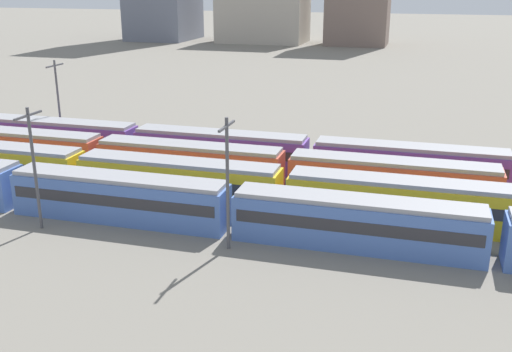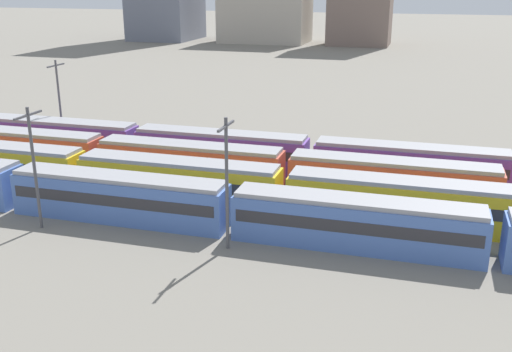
{
  "view_description": "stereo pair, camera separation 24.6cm",
  "coord_description": "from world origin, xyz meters",
  "px_view_note": "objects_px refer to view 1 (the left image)",
  "views": [
    {
      "loc": [
        30.67,
        -40.07,
        18.58
      ],
      "look_at": [
        17.05,
        7.8,
        2.04
      ],
      "focal_mm": 41.88,
      "sensor_mm": 36.0,
      "label": 1
    },
    {
      "loc": [
        30.91,
        -40.0,
        18.58
      ],
      "look_at": [
        17.05,
        7.8,
        2.04
      ],
      "focal_mm": 41.88,
      "sensor_mm": 36.0,
      "label": 2
    }
  ],
  "objects_px": {
    "train_track_2": "(286,171)",
    "catenary_pole_0": "(227,178)",
    "train_track_1": "(285,190)",
    "train_track_3": "(220,149)",
    "catenary_pole_2": "(34,163)",
    "train_track_0": "(357,222)",
    "catenary_pole_1": "(58,99)"
  },
  "relations": [
    {
      "from": "train_track_3",
      "to": "catenary_pole_2",
      "type": "bearing_deg",
      "value": -113.58
    },
    {
      "from": "catenary_pole_2",
      "to": "train_track_3",
      "type": "bearing_deg",
      "value": 66.42
    },
    {
      "from": "train_track_3",
      "to": "catenary_pole_2",
      "type": "relative_size",
      "value": 5.82
    },
    {
      "from": "train_track_0",
      "to": "catenary_pole_0",
      "type": "distance_m",
      "value": 9.87
    },
    {
      "from": "catenary_pole_2",
      "to": "train_track_2",
      "type": "bearing_deg",
      "value": 39.81
    },
    {
      "from": "train_track_2",
      "to": "catenary_pole_2",
      "type": "relative_size",
      "value": 7.79
    },
    {
      "from": "train_track_2",
      "to": "train_track_1",
      "type": "bearing_deg",
      "value": -78.55
    },
    {
      "from": "train_track_2",
      "to": "catenary_pole_1",
      "type": "distance_m",
      "value": 29.92
    },
    {
      "from": "train_track_3",
      "to": "catenary_pole_2",
      "type": "distance_m",
      "value": 20.9
    },
    {
      "from": "train_track_1",
      "to": "train_track_2",
      "type": "relative_size",
      "value": 1.0
    },
    {
      "from": "train_track_2",
      "to": "train_track_3",
      "type": "bearing_deg",
      "value": 147.56
    },
    {
      "from": "train_track_1",
      "to": "catenary_pole_2",
      "type": "distance_m",
      "value": 19.74
    },
    {
      "from": "train_track_0",
      "to": "train_track_1",
      "type": "relative_size",
      "value": 1.25
    },
    {
      "from": "train_track_1",
      "to": "train_track_2",
      "type": "distance_m",
      "value": 5.31
    },
    {
      "from": "train_track_2",
      "to": "catenary_pole_1",
      "type": "xyz_separation_m",
      "value": [
        -28.61,
        8.01,
        3.58
      ]
    },
    {
      "from": "train_track_2",
      "to": "catenary_pole_1",
      "type": "height_order",
      "value": "catenary_pole_1"
    },
    {
      "from": "catenary_pole_2",
      "to": "catenary_pole_0",
      "type": "bearing_deg",
      "value": 1.83
    },
    {
      "from": "catenary_pole_0",
      "to": "catenary_pole_1",
      "type": "relative_size",
      "value": 0.98
    },
    {
      "from": "train_track_0",
      "to": "catenary_pole_2",
      "type": "xyz_separation_m",
      "value": [
        -24.05,
        -3.29,
        3.43
      ]
    },
    {
      "from": "train_track_0",
      "to": "catenary_pole_1",
      "type": "bearing_deg",
      "value": 153.06
    },
    {
      "from": "train_track_3",
      "to": "catenary_pole_2",
      "type": "height_order",
      "value": "catenary_pole_2"
    },
    {
      "from": "train_track_3",
      "to": "catenary_pole_1",
      "type": "height_order",
      "value": "catenary_pole_1"
    },
    {
      "from": "catenary_pole_0",
      "to": "catenary_pole_1",
      "type": "height_order",
      "value": "catenary_pole_1"
    },
    {
      "from": "train_track_2",
      "to": "train_track_3",
      "type": "xyz_separation_m",
      "value": [
        -8.18,
        5.2,
        -0.0
      ]
    },
    {
      "from": "train_track_2",
      "to": "catenary_pole_0",
      "type": "height_order",
      "value": "catenary_pole_0"
    },
    {
      "from": "train_track_0",
      "to": "catenary_pole_0",
      "type": "bearing_deg",
      "value": -162.3
    },
    {
      "from": "train_track_0",
      "to": "train_track_3",
      "type": "height_order",
      "value": "same"
    },
    {
      "from": "train_track_1",
      "to": "catenary_pole_1",
      "type": "xyz_separation_m",
      "value": [
        -29.66,
        13.21,
        3.58
      ]
    },
    {
      "from": "train_track_1",
      "to": "train_track_3",
      "type": "xyz_separation_m",
      "value": [
        -9.23,
        10.4,
        -0.0
      ]
    },
    {
      "from": "train_track_0",
      "to": "catenary_pole_0",
      "type": "relative_size",
      "value": 9.67
    },
    {
      "from": "train_track_1",
      "to": "train_track_3",
      "type": "relative_size",
      "value": 1.34
    },
    {
      "from": "train_track_0",
      "to": "catenary_pole_0",
      "type": "height_order",
      "value": "catenary_pole_0"
    }
  ]
}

